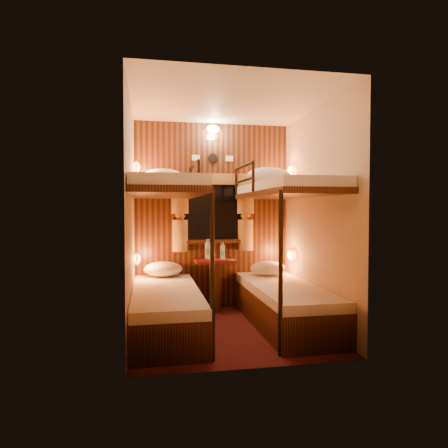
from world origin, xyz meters
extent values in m
plane|color=#340F0E|center=(0.00, 0.00, 0.00)|extent=(2.10, 2.10, 0.00)
plane|color=silver|center=(0.00, 0.00, 2.40)|extent=(2.10, 2.10, 0.00)
plane|color=#C6B293|center=(0.00, 1.05, 1.20)|extent=(2.40, 0.00, 2.40)
plane|color=#C6B293|center=(0.00, -1.05, 1.20)|extent=(2.40, 0.00, 2.40)
plane|color=#C6B293|center=(-1.00, 0.00, 1.20)|extent=(0.00, 2.40, 2.40)
plane|color=#C6B293|center=(1.00, 0.00, 1.20)|extent=(0.00, 2.40, 2.40)
cube|color=black|center=(0.00, 1.04, 1.20)|extent=(2.00, 0.03, 2.40)
cube|color=black|center=(-0.65, 0.07, 0.17)|extent=(0.70, 1.90, 0.35)
cube|color=white|center=(-0.65, 0.07, 0.40)|extent=(0.68, 1.88, 0.10)
cube|color=black|center=(-0.65, 0.07, 1.45)|extent=(0.70, 1.90, 0.06)
cube|color=white|center=(-0.65, 0.07, 1.53)|extent=(0.68, 1.88, 0.10)
cylinder|color=black|center=(-0.30, -0.83, 0.72)|extent=(0.04, 0.04, 1.45)
cylinder|color=black|center=(-0.30, 0.95, 1.64)|extent=(0.04, 0.04, 0.32)
cylinder|color=black|center=(-0.30, 0.10, 1.64)|extent=(0.04, 0.04, 0.32)
cylinder|color=black|center=(-0.30, 0.53, 1.80)|extent=(0.04, 0.85, 0.04)
cylinder|color=black|center=(-0.30, 0.53, 1.63)|extent=(0.03, 0.85, 0.03)
cube|color=black|center=(0.65, 0.07, 0.17)|extent=(0.70, 1.90, 0.35)
cube|color=white|center=(0.65, 0.07, 0.40)|extent=(0.68, 1.88, 0.10)
cube|color=black|center=(0.65, 0.07, 1.45)|extent=(0.70, 1.90, 0.06)
cube|color=white|center=(0.65, 0.07, 1.53)|extent=(0.68, 1.88, 0.10)
cylinder|color=black|center=(0.30, -0.83, 0.72)|extent=(0.04, 0.04, 1.45)
cylinder|color=black|center=(0.30, 0.95, 1.64)|extent=(0.04, 0.04, 0.32)
cylinder|color=black|center=(0.30, 0.10, 1.64)|extent=(0.04, 0.04, 0.32)
cylinder|color=black|center=(0.30, 0.53, 1.80)|extent=(0.04, 0.85, 0.04)
cylinder|color=black|center=(0.30, 0.53, 1.63)|extent=(0.03, 0.85, 0.03)
cube|color=black|center=(0.00, 1.02, 1.25)|extent=(0.98, 0.02, 0.78)
cube|color=black|center=(0.00, 1.01, 1.25)|extent=(0.90, 0.01, 0.70)
cube|color=black|center=(0.00, 0.97, 0.87)|extent=(1.00, 0.12, 0.04)
cube|color=olive|center=(0.00, 0.98, 1.68)|extent=(1.10, 0.06, 0.14)
cylinder|color=olive|center=(-0.43, 0.97, 1.43)|extent=(0.22, 0.22, 0.40)
cylinder|color=olive|center=(-0.43, 0.97, 1.20)|extent=(0.11, 0.11, 0.12)
cylinder|color=olive|center=(-0.43, 0.97, 0.95)|extent=(0.20, 0.20, 0.40)
torus|color=gold|center=(-0.43, 0.97, 1.20)|extent=(0.14, 0.14, 0.02)
cylinder|color=olive|center=(0.43, 0.97, 1.43)|extent=(0.22, 0.22, 0.40)
cylinder|color=olive|center=(0.43, 0.97, 1.20)|extent=(0.11, 0.11, 0.12)
cylinder|color=olive|center=(0.43, 0.97, 0.95)|extent=(0.20, 0.20, 0.40)
torus|color=gold|center=(0.43, 0.97, 1.20)|extent=(0.14, 0.14, 0.02)
cylinder|color=black|center=(0.00, 1.02, 1.95)|extent=(0.12, 0.02, 0.12)
cube|color=silver|center=(-0.22, 1.02, 1.95)|extent=(0.10, 0.01, 0.07)
cube|color=silver|center=(0.22, 1.02, 1.95)|extent=(0.10, 0.01, 0.07)
cube|color=gold|center=(0.00, 1.02, 2.22)|extent=(0.18, 0.01, 0.08)
ellipsoid|color=#FFCC8C|center=(0.00, 1.00, 2.32)|extent=(0.18, 0.09, 0.11)
ellipsoid|color=orange|center=(-0.96, 0.70, 0.70)|extent=(0.08, 0.20, 0.13)
torus|color=gold|center=(-0.96, 0.70, 0.70)|extent=(0.02, 0.17, 0.17)
ellipsoid|color=orange|center=(-0.96, 0.70, 1.78)|extent=(0.08, 0.20, 0.13)
torus|color=gold|center=(-0.96, 0.70, 1.78)|extent=(0.02, 0.17, 0.17)
ellipsoid|color=orange|center=(0.96, 0.70, 0.70)|extent=(0.08, 0.20, 0.13)
torus|color=gold|center=(0.96, 0.70, 0.70)|extent=(0.02, 0.17, 0.17)
ellipsoid|color=orange|center=(0.96, 0.70, 1.78)|extent=(0.08, 0.20, 0.13)
torus|color=gold|center=(0.96, 0.70, 1.78)|extent=(0.02, 0.17, 0.17)
cube|color=maroon|center=(0.00, 0.85, 0.63)|extent=(0.50, 0.34, 0.04)
cube|color=black|center=(0.00, 0.85, 0.30)|extent=(0.08, 0.30, 0.61)
cube|color=maroon|center=(0.00, 0.85, 0.65)|extent=(0.30, 0.34, 0.01)
cylinder|color=#99BFE5|center=(-0.08, 0.91, 0.76)|extent=(0.07, 0.07, 0.22)
cylinder|color=#3F8BBD|center=(-0.08, 0.91, 0.75)|extent=(0.07, 0.07, 0.08)
cylinder|color=#3F8BBD|center=(-0.08, 0.91, 0.89)|extent=(0.04, 0.04, 0.03)
cylinder|color=#99BFE5|center=(0.11, 0.89, 0.74)|extent=(0.06, 0.06, 0.18)
cylinder|color=#3F8BBD|center=(0.11, 0.89, 0.73)|extent=(0.06, 0.06, 0.06)
cylinder|color=#3F8BBD|center=(0.11, 0.89, 0.84)|extent=(0.03, 0.03, 0.03)
cube|color=silver|center=(0.20, 0.78, 0.65)|extent=(0.09, 0.08, 0.01)
cube|color=silver|center=(0.10, 0.84, 0.65)|extent=(0.08, 0.06, 0.01)
ellipsoid|color=silver|center=(-0.65, 0.83, 0.55)|extent=(0.47, 0.34, 0.19)
ellipsoid|color=silver|center=(0.65, 0.69, 0.54)|extent=(0.45, 0.32, 0.18)
ellipsoid|color=silver|center=(-0.65, 0.79, 1.68)|extent=(0.49, 0.35, 0.19)
ellipsoid|color=silver|center=(0.65, 0.67, 1.70)|extent=(0.57, 0.40, 0.22)
camera|label=1|loc=(-0.82, -4.12, 1.28)|focal=32.00mm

